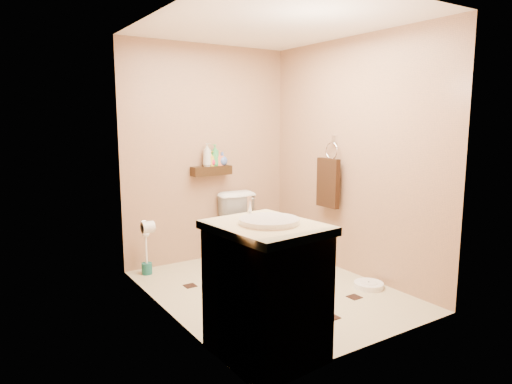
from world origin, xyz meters
TOP-DOWN VIEW (x-y plane):
  - ground at (0.00, 0.00)m, footprint 2.50×2.50m
  - wall_back at (0.00, 1.25)m, footprint 2.00×0.04m
  - wall_front at (0.00, -1.25)m, footprint 2.00×0.04m
  - wall_left at (-1.00, 0.00)m, footprint 0.04×2.50m
  - wall_right at (1.00, 0.00)m, footprint 0.04×2.50m
  - ceiling at (0.00, 0.00)m, footprint 2.00×2.50m
  - wall_shelf at (0.00, 1.17)m, footprint 0.46×0.14m
  - floor_accents at (0.01, -0.07)m, footprint 1.24×1.41m
  - toilet at (0.28, 0.83)m, footprint 0.46×0.76m
  - vanity at (-0.70, -0.95)m, footprint 0.68×0.80m
  - bathroom_scale at (0.82, -0.46)m, footprint 0.34×0.34m
  - toilet_brush at (-0.82, 1.07)m, footprint 0.11×0.11m
  - towel_ring at (0.91, 0.25)m, footprint 0.12×0.30m
  - toilet_paper at (-0.94, 0.65)m, footprint 0.12×0.11m
  - bottle_a at (-0.05, 1.17)m, footprint 0.14×0.14m
  - bottle_b at (-0.01, 1.17)m, footprint 0.10×0.10m
  - bottle_c at (-0.00, 1.17)m, footprint 0.13×0.13m
  - bottle_d at (0.05, 1.17)m, footprint 0.12×0.12m
  - bottle_e at (0.10, 1.17)m, footprint 0.08×0.08m
  - bottle_f at (0.14, 1.17)m, footprint 0.14×0.14m

SIDE VIEW (x-z plane):
  - ground at x=0.00m, z-range 0.00..0.00m
  - floor_accents at x=0.01m, z-range 0.00..0.01m
  - bathroom_scale at x=0.82m, z-range 0.00..0.06m
  - toilet_brush at x=-0.82m, z-range -0.07..0.40m
  - toilet at x=0.28m, z-range 0.00..0.76m
  - vanity at x=-0.70m, z-range -0.06..1.00m
  - toilet_paper at x=-0.94m, z-range 0.54..0.66m
  - towel_ring at x=0.91m, z-range 0.57..1.33m
  - wall_shelf at x=0.00m, z-range 0.97..1.07m
  - bottle_c at x=0.00m, z-range 1.07..1.20m
  - bottle_f at x=0.14m, z-range 1.07..1.22m
  - bottle_e at x=0.10m, z-range 1.07..1.24m
  - bottle_b at x=-0.01m, z-range 1.07..1.24m
  - bottle_d at x=0.05m, z-range 1.07..1.31m
  - bottle_a at x=-0.05m, z-range 1.07..1.33m
  - wall_back at x=0.00m, z-range 0.00..2.40m
  - wall_front at x=0.00m, z-range 0.00..2.40m
  - wall_left at x=-1.00m, z-range 0.00..2.40m
  - wall_right at x=1.00m, z-range 0.00..2.40m
  - ceiling at x=0.00m, z-range 2.39..2.41m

